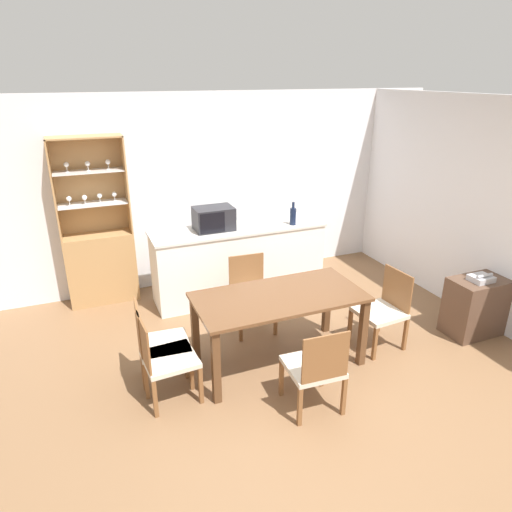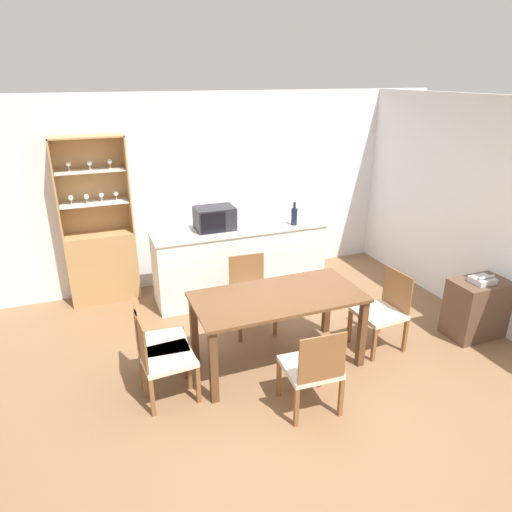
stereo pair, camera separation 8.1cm
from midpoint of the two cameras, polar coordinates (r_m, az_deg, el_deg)
name	(u,v)px [view 2 (the right image)]	position (r m, az deg, el deg)	size (l,w,h in m)	color
ground_plane	(293,378)	(4.60, 5.12, -14.99)	(18.00, 18.00, 0.00)	brown
wall_back	(212,190)	(6.32, -5.10, 8.25)	(6.80, 0.06, 2.55)	silver
wall_right	(494,216)	(5.77, 27.93, 4.42)	(0.06, 4.60, 2.55)	silver
kitchen_counter	(240,261)	(5.96, -1.65, -0.68)	(2.23, 0.60, 0.94)	white
display_cabinet	(102,255)	(6.10, -18.36, 0.15)	(0.84, 0.35, 2.09)	tan
dining_table	(278,306)	(4.48, 3.24, -6.22)	(1.65, 0.82, 0.76)	brown
dining_chair_head_near	(312,368)	(4.03, 7.65, -13.74)	(0.48, 0.48, 0.84)	beige
dining_chair_head_far	(251,294)	(5.20, -0.20, -4.79)	(0.48, 0.48, 0.84)	beige
dining_chair_side_left_near	(162,357)	(4.20, -11.07, -12.32)	(0.48, 0.48, 0.84)	beige
dining_chair_side_right_near	(383,311)	(5.05, 15.99, -6.59)	(0.48, 0.48, 0.84)	beige
dining_chair_side_left_far	(157,343)	(4.41, -11.70, -10.57)	(0.48, 0.48, 0.84)	beige
microwave	(215,218)	(5.69, -4.78, 4.71)	(0.48, 0.34, 0.29)	#232328
wine_bottle	(294,216)	(5.87, 5.19, 5.00)	(0.08, 0.08, 0.30)	#141E38
side_cabinet	(476,308)	(5.67, 26.18, -5.88)	(0.61, 0.40, 0.66)	brown
telephone	(483,280)	(5.48, 26.85, -2.68)	(0.23, 0.19, 0.10)	#B7B7BC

